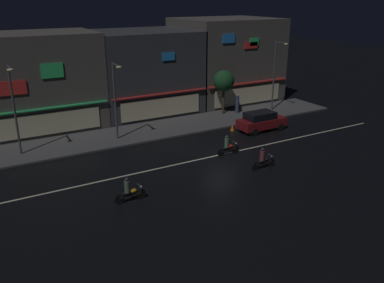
{
  "coord_description": "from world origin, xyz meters",
  "views": [
    {
      "loc": [
        -15.52,
        -22.98,
        11.12
      ],
      "look_at": [
        -1.81,
        1.08,
        1.04
      ],
      "focal_mm": 37.49,
      "sensor_mm": 36.0,
      "label": 1
    }
  ],
  "objects_px": {
    "streetlamp_east": "(276,70)",
    "motorcycle_following": "(129,192)",
    "streetlamp_mid": "(116,95)",
    "pedestrian_on_sidewalk": "(237,104)",
    "streetlamp_west": "(14,103)",
    "motorcycle_lead": "(263,160)",
    "motorcycle_opposite_lane": "(228,147)",
    "parked_car_near_kerb": "(261,121)",
    "traffic_cone": "(232,128)"
  },
  "relations": [
    {
      "from": "parked_car_near_kerb",
      "to": "traffic_cone",
      "type": "bearing_deg",
      "value": -26.86
    },
    {
      "from": "parked_car_near_kerb",
      "to": "traffic_cone",
      "type": "distance_m",
      "value": 2.57
    },
    {
      "from": "pedestrian_on_sidewalk",
      "to": "traffic_cone",
      "type": "relative_size",
      "value": 3.49
    },
    {
      "from": "parked_car_near_kerb",
      "to": "traffic_cone",
      "type": "xyz_separation_m",
      "value": [
        -2.23,
        1.13,
        -0.59
      ]
    },
    {
      "from": "streetlamp_east",
      "to": "motorcycle_following",
      "type": "relative_size",
      "value": 3.63
    },
    {
      "from": "pedestrian_on_sidewalk",
      "to": "motorcycle_lead",
      "type": "relative_size",
      "value": 1.01
    },
    {
      "from": "streetlamp_east",
      "to": "motorcycle_following",
      "type": "xyz_separation_m",
      "value": [
        -19.83,
        -10.75,
        -3.59
      ]
    },
    {
      "from": "streetlamp_mid",
      "to": "pedestrian_on_sidewalk",
      "type": "xyz_separation_m",
      "value": [
        12.99,
        1.64,
        -2.82
      ]
    },
    {
      "from": "streetlamp_mid",
      "to": "traffic_cone",
      "type": "xyz_separation_m",
      "value": [
        9.57,
        -2.43,
        -3.59
      ]
    },
    {
      "from": "pedestrian_on_sidewalk",
      "to": "parked_car_near_kerb",
      "type": "xyz_separation_m",
      "value": [
        -1.19,
        -5.2,
        -0.17
      ]
    },
    {
      "from": "pedestrian_on_sidewalk",
      "to": "streetlamp_west",
      "type": "bearing_deg",
      "value": 144.0
    },
    {
      "from": "motorcycle_opposite_lane",
      "to": "motorcycle_following",
      "type": "bearing_deg",
      "value": 19.01
    },
    {
      "from": "motorcycle_opposite_lane",
      "to": "traffic_cone",
      "type": "xyz_separation_m",
      "value": [
        3.56,
        4.45,
        -0.36
      ]
    },
    {
      "from": "streetlamp_west",
      "to": "motorcycle_lead",
      "type": "distance_m",
      "value": 17.84
    },
    {
      "from": "motorcycle_following",
      "to": "streetlamp_mid",
      "type": "bearing_deg",
      "value": -98.35
    },
    {
      "from": "streetlamp_mid",
      "to": "pedestrian_on_sidewalk",
      "type": "bearing_deg",
      "value": 7.2
    },
    {
      "from": "streetlamp_mid",
      "to": "streetlamp_west",
      "type": "bearing_deg",
      "value": 177.51
    },
    {
      "from": "streetlamp_east",
      "to": "motorcycle_opposite_lane",
      "type": "bearing_deg",
      "value": -145.1
    },
    {
      "from": "streetlamp_mid",
      "to": "motorcycle_following",
      "type": "distance_m",
      "value": 11.0
    },
    {
      "from": "streetlamp_west",
      "to": "streetlamp_mid",
      "type": "distance_m",
      "value": 7.37
    },
    {
      "from": "traffic_cone",
      "to": "streetlamp_east",
      "type": "bearing_deg",
      "value": 23.15
    },
    {
      "from": "streetlamp_west",
      "to": "motorcycle_lead",
      "type": "xyz_separation_m",
      "value": [
        14.01,
        -10.5,
        -3.43
      ]
    },
    {
      "from": "motorcycle_opposite_lane",
      "to": "streetlamp_mid",
      "type": "bearing_deg",
      "value": -49.44
    },
    {
      "from": "streetlamp_mid",
      "to": "motorcycle_opposite_lane",
      "type": "distance_m",
      "value": 9.69
    },
    {
      "from": "streetlamp_east",
      "to": "motorcycle_lead",
      "type": "distance_m",
      "value": 15.3
    },
    {
      "from": "parked_car_near_kerb",
      "to": "motorcycle_opposite_lane",
      "type": "bearing_deg",
      "value": 29.79
    },
    {
      "from": "pedestrian_on_sidewalk",
      "to": "motorcycle_lead",
      "type": "distance_m",
      "value": 13.42
    },
    {
      "from": "pedestrian_on_sidewalk",
      "to": "motorcycle_opposite_lane",
      "type": "distance_m",
      "value": 11.02
    },
    {
      "from": "streetlamp_mid",
      "to": "traffic_cone",
      "type": "distance_m",
      "value": 10.51
    },
    {
      "from": "streetlamp_mid",
      "to": "motorcycle_lead",
      "type": "height_order",
      "value": "streetlamp_mid"
    },
    {
      "from": "motorcycle_lead",
      "to": "traffic_cone",
      "type": "xyz_separation_m",
      "value": [
        2.92,
        7.75,
        -0.36
      ]
    },
    {
      "from": "streetlamp_east",
      "to": "parked_car_near_kerb",
      "type": "bearing_deg",
      "value": -139.9
    },
    {
      "from": "motorcycle_lead",
      "to": "motorcycle_opposite_lane",
      "type": "bearing_deg",
      "value": -87.51
    },
    {
      "from": "pedestrian_on_sidewalk",
      "to": "parked_car_near_kerb",
      "type": "relative_size",
      "value": 0.45
    },
    {
      "from": "motorcycle_following",
      "to": "motorcycle_opposite_lane",
      "type": "relative_size",
      "value": 1.0
    },
    {
      "from": "streetlamp_west",
      "to": "pedestrian_on_sidewalk",
      "type": "xyz_separation_m",
      "value": [
        20.36,
        1.32,
        -3.02
      ]
    },
    {
      "from": "streetlamp_east",
      "to": "motorcycle_opposite_lane",
      "type": "xyz_separation_m",
      "value": [
        -10.82,
        -7.55,
        -3.59
      ]
    },
    {
      "from": "parked_car_near_kerb",
      "to": "traffic_cone",
      "type": "relative_size",
      "value": 7.82
    },
    {
      "from": "streetlamp_west",
      "to": "motorcycle_opposite_lane",
      "type": "bearing_deg",
      "value": -28.29
    },
    {
      "from": "parked_car_near_kerb",
      "to": "motorcycle_following",
      "type": "distance_m",
      "value": 16.18
    },
    {
      "from": "streetlamp_east",
      "to": "traffic_cone",
      "type": "distance_m",
      "value": 8.82
    },
    {
      "from": "streetlamp_east",
      "to": "motorcycle_opposite_lane",
      "type": "height_order",
      "value": "streetlamp_east"
    },
    {
      "from": "streetlamp_east",
      "to": "motorcycle_following",
      "type": "bearing_deg",
      "value": -151.52
    },
    {
      "from": "streetlamp_west",
      "to": "motorcycle_following",
      "type": "bearing_deg",
      "value": -67.23
    },
    {
      "from": "streetlamp_mid",
      "to": "streetlamp_east",
      "type": "distance_m",
      "value": 16.84
    },
    {
      "from": "pedestrian_on_sidewalk",
      "to": "parked_car_near_kerb",
      "type": "height_order",
      "value": "pedestrian_on_sidewalk"
    },
    {
      "from": "streetlamp_mid",
      "to": "motorcycle_opposite_lane",
      "type": "height_order",
      "value": "streetlamp_mid"
    },
    {
      "from": "parked_car_near_kerb",
      "to": "motorcycle_following",
      "type": "xyz_separation_m",
      "value": [
        -14.8,
        -6.52,
        -0.24
      ]
    },
    {
      "from": "streetlamp_west",
      "to": "traffic_cone",
      "type": "relative_size",
      "value": 11.98
    },
    {
      "from": "motorcycle_opposite_lane",
      "to": "motorcycle_lead",
      "type": "bearing_deg",
      "value": 100.39
    }
  ]
}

